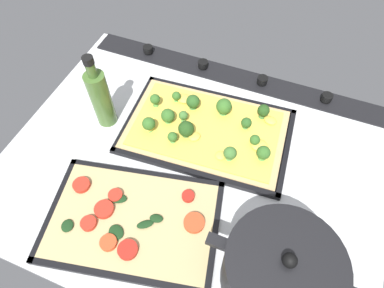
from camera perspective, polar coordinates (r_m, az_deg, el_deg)
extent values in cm
cube|color=silver|center=(77.14, -0.02, -3.80)|extent=(85.68, 67.37, 3.00)
cube|color=black|center=(93.88, 6.91, 11.77)|extent=(82.25, 7.00, 0.80)
cylinder|color=black|center=(92.55, 22.40, 7.50)|extent=(2.80, 2.80, 1.80)
cylinder|color=black|center=(92.05, 12.15, 10.82)|extent=(2.80, 2.80, 1.80)
cylinder|color=black|center=(94.69, 1.93, 13.73)|extent=(2.80, 2.80, 1.80)
cylinder|color=black|center=(100.24, -7.66, 16.03)|extent=(2.80, 2.80, 1.80)
cube|color=black|center=(80.49, 2.62, 2.10)|extent=(41.47, 28.10, 0.50)
cube|color=black|center=(87.79, 4.88, 8.34)|extent=(39.86, 3.84, 1.30)
cube|color=black|center=(73.76, -0.02, -4.97)|extent=(39.86, 3.84, 1.30)
cube|color=black|center=(79.83, 16.07, -1.22)|extent=(2.89, 25.54, 1.30)
cube|color=black|center=(85.02, -10.03, 5.42)|extent=(2.89, 25.54, 1.30)
cube|color=tan|center=(79.88, 2.64, 2.42)|extent=(38.92, 25.55, 1.00)
cube|color=#EDC64C|center=(79.32, 2.66, 2.72)|extent=(35.77, 23.04, 0.40)
cone|color=#4D8B3F|center=(82.75, 0.16, 6.60)|extent=(1.85, 1.85, 1.04)
sphere|color=#2D5B23|center=(81.42, 0.16, 7.42)|extent=(3.36, 3.36, 3.36)
cone|color=#427635|center=(82.53, 12.12, 4.95)|extent=(1.62, 1.62, 1.36)
sphere|color=#264C1C|center=(81.18, 12.34, 5.75)|extent=(2.95, 2.95, 2.95)
cone|color=#5B9F46|center=(80.25, -4.15, 4.20)|extent=(1.84, 1.84, 0.86)
sphere|color=#386B28|center=(78.94, -4.22, 4.96)|extent=(3.35, 3.35, 3.35)
cone|color=#5B9F46|center=(76.47, -3.37, 0.66)|extent=(1.28, 1.28, 1.00)
sphere|color=#386B28|center=(75.35, -3.42, 1.26)|extent=(2.33, 2.33, 2.33)
cone|color=#4D8B3F|center=(79.91, 9.30, 3.07)|extent=(1.40, 1.40, 0.85)
sphere|color=#2D5B23|center=(78.83, 9.44, 3.68)|extent=(2.55, 2.55, 2.55)
cone|color=#68AD54|center=(79.96, -1.51, 4.34)|extent=(1.22, 1.22, 1.27)
sphere|color=#427533|center=(78.82, -1.53, 5.01)|extent=(2.22, 2.22, 2.22)
cone|color=#5B9F46|center=(82.04, 5.46, 5.66)|extent=(2.13, 2.13, 0.99)
sphere|color=#386B28|center=(80.56, 5.57, 6.55)|extent=(3.87, 3.87, 3.87)
cone|color=#5B9F46|center=(84.37, -2.72, 7.75)|extent=(1.22, 1.22, 1.00)
sphere|color=#386B28|center=(83.39, -2.75, 8.37)|extent=(2.22, 2.22, 2.22)
cone|color=#5B9F46|center=(77.32, 10.73, 0.15)|extent=(1.33, 1.33, 0.84)
sphere|color=#386B28|center=(76.25, 10.89, 0.71)|extent=(2.41, 2.41, 2.41)
cone|color=#5B9F46|center=(78.92, -7.41, 2.73)|extent=(1.73, 1.73, 1.21)
sphere|color=#386B28|center=(77.51, -7.55, 3.52)|extent=(3.14, 3.14, 3.14)
cone|color=#5B9F46|center=(75.43, 12.10, -2.19)|extent=(1.72, 1.72, 1.11)
sphere|color=#386B28|center=(74.01, 12.33, -1.48)|extent=(3.12, 3.12, 3.12)
cone|color=#68AD54|center=(74.19, 6.51, -2.28)|extent=(1.64, 1.64, 1.10)
sphere|color=#427533|center=(72.80, 6.63, -1.58)|extent=(2.98, 2.98, 2.98)
cone|color=#5B9F46|center=(83.60, -6.35, 7.01)|extent=(1.40, 1.40, 1.39)
sphere|color=#386B28|center=(82.37, -6.45, 7.77)|extent=(2.55, 2.55, 2.55)
cone|color=#427635|center=(77.60, -1.02, 1.86)|extent=(2.06, 2.06, 0.84)
sphere|color=#264C1C|center=(76.13, -1.04, 2.67)|extent=(3.75, 3.75, 3.75)
ellipsoid|color=#EDC64C|center=(82.16, 13.46, 4.04)|extent=(3.71, 3.19, 1.13)
ellipsoid|color=#EDC64C|center=(74.45, 4.99, -1.97)|extent=(3.50, 3.47, 0.89)
ellipsoid|color=#EDC64C|center=(77.03, 11.60, -0.19)|extent=(4.68, 4.36, 1.36)
ellipsoid|color=#EDC64C|center=(77.07, 0.42, 1.34)|extent=(3.88, 3.91, 1.01)
ellipsoid|color=#EDC64C|center=(79.37, -7.47, 2.94)|extent=(2.91, 3.31, 1.01)
ellipsoid|color=#EDC64C|center=(84.43, -1.40, 7.91)|extent=(3.75, 3.32, 1.29)
cube|color=black|center=(70.36, -10.20, -13.09)|extent=(39.11, 29.96, 0.50)
cube|color=black|center=(74.28, -7.97, -5.19)|extent=(34.60, 8.33, 1.30)
cube|color=black|center=(67.27, -12.95, -21.55)|extent=(34.60, 8.33, 1.30)
cube|color=black|center=(68.10, 3.98, -15.41)|extent=(5.92, 23.05, 1.30)
cube|color=black|center=(75.73, -22.76, -10.14)|extent=(5.92, 23.05, 1.30)
cube|color=tan|center=(69.72, -10.29, -12.88)|extent=(36.27, 27.12, 0.90)
cylinder|color=#B22319|center=(69.72, -0.67, -9.06)|extent=(2.71, 2.71, 1.00)
cylinder|color=red|center=(71.63, -13.17, -8.69)|extent=(3.01, 3.01, 1.00)
cylinder|color=red|center=(74.75, -18.67, -6.76)|extent=(3.68, 3.68, 1.00)
cylinder|color=#D14723|center=(67.43, 0.37, -13.54)|extent=(4.27, 4.27, 1.00)
cylinder|color=#D14723|center=(68.07, -14.34, -16.28)|extent=(3.35, 3.35, 1.00)
cylinder|color=red|center=(70.84, -15.04, -10.91)|extent=(4.00, 4.00, 1.00)
cylinder|color=#B22319|center=(66.85, -11.11, -17.60)|extent=(3.94, 3.94, 1.00)
cylinder|color=red|center=(70.50, -17.55, -13.02)|extent=(3.21, 3.21, 1.00)
ellipsoid|color=#193819|center=(68.07, -8.16, -13.67)|extent=(3.71, 3.32, 0.60)
ellipsoid|color=#193819|center=(71.35, -12.83, -9.20)|extent=(4.40, 3.21, 0.60)
ellipsoid|color=#193819|center=(68.53, -13.07, -14.72)|extent=(4.33, 4.13, 0.60)
ellipsoid|color=#193819|center=(71.78, -20.88, -13.14)|extent=(3.40, 3.53, 0.60)
ellipsoid|color=#193819|center=(68.25, -6.23, -12.74)|extent=(3.06, 2.30, 0.60)
cylinder|color=black|center=(62.42, 14.83, -20.83)|extent=(19.40, 19.40, 11.70)
cylinder|color=black|center=(56.54, 16.25, -19.28)|extent=(19.79, 19.79, 0.80)
sphere|color=black|center=(55.05, 16.65, -18.83)|extent=(2.40, 2.40, 2.40)
cube|color=black|center=(58.26, 4.35, -16.55)|extent=(3.60, 2.00, 1.20)
cylinder|color=#476B2D|center=(80.15, -15.50, 7.46)|extent=(4.76, 4.76, 15.14)
cylinder|color=#476B2D|center=(73.77, -17.14, 12.26)|extent=(2.14, 2.14, 3.50)
cylinder|color=black|center=(72.13, -17.65, 13.71)|extent=(2.38, 2.38, 1.60)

